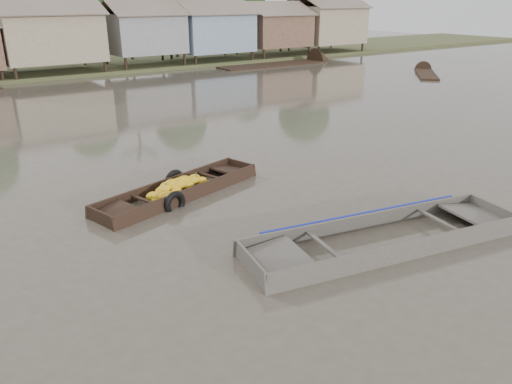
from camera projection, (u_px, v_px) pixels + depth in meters
ground at (269, 232)px, 11.92m from camera, size 120.00×120.00×0.00m
riverbank at (48, 28)px, 36.78m from camera, size 120.00×12.47×10.22m
banana_boat at (178, 191)px, 14.06m from camera, size 5.45×2.63×0.76m
viewer_boat at (385, 241)px, 11.38m from camera, size 7.00×3.04×0.55m
distant_boats at (174, 78)px, 34.67m from camera, size 46.85×15.27×0.35m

